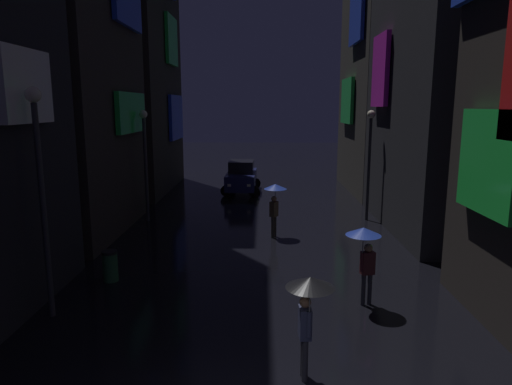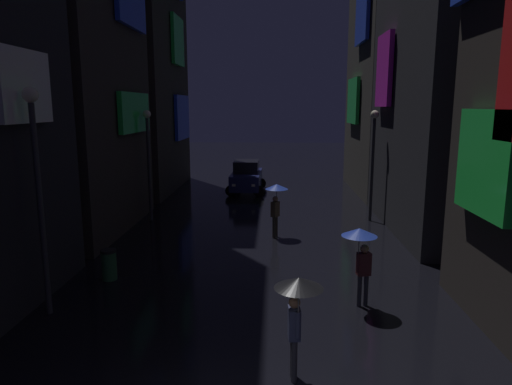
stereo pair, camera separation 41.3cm
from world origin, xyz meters
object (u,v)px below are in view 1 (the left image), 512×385
streetlamp_right_far (369,151)px  streetlamp_left_far (145,152)px  pedestrian_near_crossing_black (308,299)px  pedestrian_midstreet_left_blue (365,244)px  pedestrian_foreground_right_blue (275,196)px  trash_bin (110,266)px  car_distant (241,177)px  streetlamp_left_near (40,178)px

streetlamp_right_far → streetlamp_left_far: (-10.00, -0.32, 0.00)m
pedestrian_near_crossing_black → pedestrian_midstreet_left_blue: 3.83m
pedestrian_foreground_right_blue → trash_bin: bearing=-136.1°
streetlamp_right_far → trash_bin: streetlamp_right_far is taller
car_distant → streetlamp_left_far: 8.45m
car_distant → pedestrian_foreground_right_blue: bearing=-79.5°
streetlamp_right_far → streetlamp_left_near: bearing=-135.3°
streetlamp_left_far → pedestrian_midstreet_left_blue: bearing=-48.5°
car_distant → streetlamp_left_far: (-3.94, -7.14, 2.23)m
pedestrian_foreground_right_blue → streetlamp_left_far: (-5.71, 2.42, 1.49)m
pedestrian_near_crossing_black → streetlamp_left_far: streetlamp_left_far is taller
pedestrian_midstreet_left_blue → streetlamp_left_near: bearing=-174.8°
streetlamp_left_near → pedestrian_midstreet_left_blue: bearing=5.2°
pedestrian_midstreet_left_blue → car_distant: pedestrian_midstreet_left_blue is taller
car_distant → pedestrian_near_crossing_black: bearing=-83.7°
streetlamp_right_far → streetlamp_left_far: bearing=-178.2°
pedestrian_foreground_right_blue → streetlamp_left_far: bearing=157.0°
streetlamp_left_far → streetlamp_right_far: bearing=1.8°
pedestrian_foreground_right_blue → streetlamp_left_near: bearing=-128.6°
streetlamp_right_far → pedestrian_midstreet_left_blue: bearing=-103.2°
pedestrian_near_crossing_black → trash_bin: 7.45m
streetlamp_left_near → trash_bin: 3.87m
pedestrian_midstreet_left_blue → streetlamp_left_far: size_ratio=0.43×
pedestrian_midstreet_left_blue → streetlamp_left_near: size_ratio=0.38×
streetlamp_right_far → trash_bin: 12.29m
pedestrian_near_crossing_black → streetlamp_left_near: 6.89m
streetlamp_right_far → trash_bin: (-9.30, -7.58, -2.68)m
pedestrian_near_crossing_black → pedestrian_midstreet_left_blue: bearing=62.5°
pedestrian_foreground_right_blue → pedestrian_midstreet_left_blue: (2.14, -6.44, 0.00)m
streetlamp_right_far → streetlamp_left_far: streetlamp_left_far is taller
pedestrian_near_crossing_black → trash_bin: (-5.38, 5.01, -1.20)m
streetlamp_right_far → streetlamp_left_near: streetlamp_left_near is taller
pedestrian_foreground_right_blue → streetlamp_right_far: size_ratio=0.43×
pedestrian_near_crossing_black → car_distant: bearing=96.3°
car_distant → trash_bin: (-3.24, -14.39, -0.46)m
streetlamp_right_far → streetlamp_left_near: 14.07m
pedestrian_midstreet_left_blue → trash_bin: size_ratio=2.28×
car_distant → streetlamp_right_far: (6.06, -6.82, 2.22)m
pedestrian_foreground_right_blue → trash_bin: size_ratio=2.28×
pedestrian_foreground_right_blue → pedestrian_near_crossing_black: same height
pedestrian_near_crossing_black → trash_bin: size_ratio=2.28×
streetlamp_left_near → pedestrian_near_crossing_black: bearing=-23.8°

